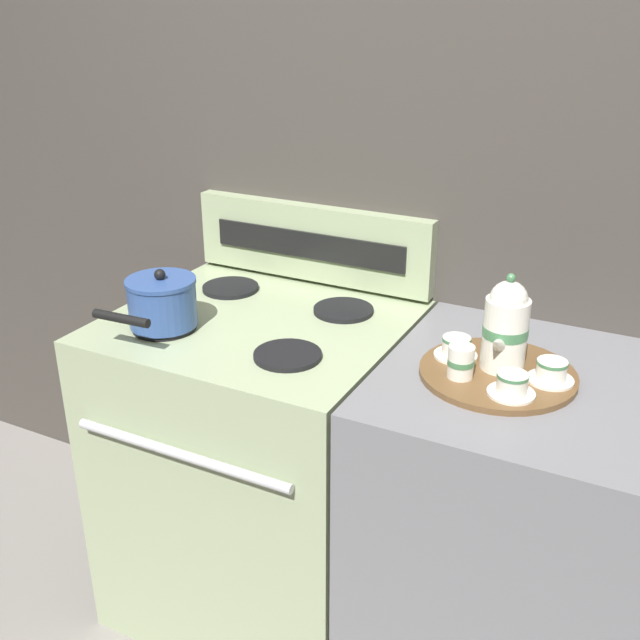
{
  "coord_description": "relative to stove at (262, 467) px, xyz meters",
  "views": [
    {
      "loc": [
        0.57,
        -1.5,
        1.69
      ],
      "look_at": [
        -0.15,
        -0.09,
        0.99
      ],
      "focal_mm": 42.0,
      "sensor_mm": 36.0,
      "label": 1
    }
  ],
  "objects": [
    {
      "name": "ground_plane",
      "position": [
        0.38,
        0.0,
        -0.46
      ],
      "size": [
        6.0,
        6.0,
        0.0
      ],
      "primitive_type": "plane",
      "color": "gray"
    },
    {
      "name": "wall_back",
      "position": [
        0.38,
        0.36,
        0.64
      ],
      "size": [
        6.0,
        0.05,
        2.2
      ],
      "color": "#423D38",
      "rests_on": "ground"
    },
    {
      "name": "stove",
      "position": [
        0.0,
        0.0,
        0.0
      ],
      "size": [
        0.74,
        0.7,
        0.92
      ],
      "color": "#9EAD84",
      "rests_on": "ground"
    },
    {
      "name": "control_panel",
      "position": [
        -0.0,
        0.31,
        0.57
      ],
      "size": [
        0.73,
        0.05,
        0.22
      ],
      "color": "#9EAD84",
      "rests_on": "stove"
    },
    {
      "name": "side_counter",
      "position": [
        0.75,
        0.0,
        -0.0
      ],
      "size": [
        0.75,
        0.67,
        0.91
      ],
      "color": "slate",
      "rests_on": "ground"
    },
    {
      "name": "saucepan",
      "position": [
        -0.18,
        -0.15,
        0.53
      ],
      "size": [
        0.17,
        0.26,
        0.15
      ],
      "color": "#335193",
      "rests_on": "stove"
    },
    {
      "name": "serving_tray",
      "position": [
        0.64,
        -0.02,
        0.46
      ],
      "size": [
        0.34,
        0.34,
        0.01
      ],
      "color": "brown",
      "rests_on": "side_counter"
    },
    {
      "name": "teapot",
      "position": [
        0.64,
        -0.0,
        0.57
      ],
      "size": [
        0.1,
        0.16,
        0.22
      ],
      "color": "white",
      "rests_on": "serving_tray"
    },
    {
      "name": "teacup_left",
      "position": [
        0.53,
        0.01,
        0.49
      ],
      "size": [
        0.1,
        0.1,
        0.05
      ],
      "color": "white",
      "rests_on": "serving_tray"
    },
    {
      "name": "teacup_right",
      "position": [
        0.75,
        -0.02,
        0.49
      ],
      "size": [
        0.1,
        0.1,
        0.05
      ],
      "color": "white",
      "rests_on": "serving_tray"
    },
    {
      "name": "teacup_front",
      "position": [
        0.69,
        -0.11,
        0.49
      ],
      "size": [
        0.1,
        0.1,
        0.05
      ],
      "color": "white",
      "rests_on": "serving_tray"
    },
    {
      "name": "creamer_jug",
      "position": [
        0.57,
        -0.08,
        0.5
      ],
      "size": [
        0.06,
        0.06,
        0.07
      ],
      "color": "white",
      "rests_on": "serving_tray"
    }
  ]
}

